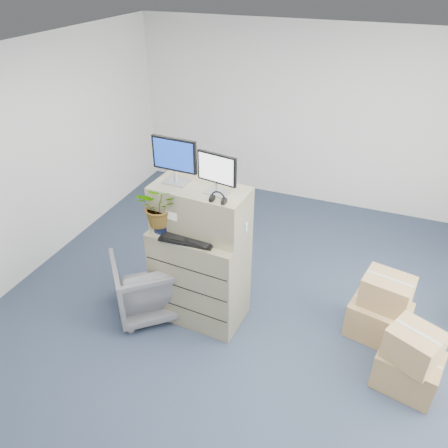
{
  "coord_description": "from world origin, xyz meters",
  "views": [
    {
      "loc": [
        1.04,
        -3.17,
        3.61
      ],
      "look_at": [
        -0.37,
        0.4,
        1.2
      ],
      "focal_mm": 35.0,
      "sensor_mm": 36.0,
      "label": 1
    }
  ],
  "objects_px": {
    "filing_cabinet_lower": "(200,275)",
    "monitor_left": "(174,158)",
    "water_bottle": "(211,222)",
    "keyboard": "(188,239)",
    "potted_plant": "(160,210)",
    "office_chair": "(149,282)",
    "monitor_right": "(217,172)"
  },
  "relations": [
    {
      "from": "filing_cabinet_lower",
      "to": "monitor_left",
      "type": "distance_m",
      "value": 1.35
    },
    {
      "from": "monitor_left",
      "to": "water_bottle",
      "type": "relative_size",
      "value": 1.78
    },
    {
      "from": "keyboard",
      "to": "water_bottle",
      "type": "relative_size",
      "value": 2.1
    },
    {
      "from": "filing_cabinet_lower",
      "to": "water_bottle",
      "type": "distance_m",
      "value": 0.72
    },
    {
      "from": "water_bottle",
      "to": "potted_plant",
      "type": "relative_size",
      "value": 0.52
    },
    {
      "from": "water_bottle",
      "to": "keyboard",
      "type": "bearing_deg",
      "value": -128.52
    },
    {
      "from": "filing_cabinet_lower",
      "to": "office_chair",
      "type": "relative_size",
      "value": 1.44
    },
    {
      "from": "keyboard",
      "to": "water_bottle",
      "type": "distance_m",
      "value": 0.29
    },
    {
      "from": "office_chair",
      "to": "monitor_left",
      "type": "bearing_deg",
      "value": 172.36
    },
    {
      "from": "keyboard",
      "to": "monitor_left",
      "type": "bearing_deg",
      "value": 129.73
    },
    {
      "from": "filing_cabinet_lower",
      "to": "monitor_left",
      "type": "relative_size",
      "value": 2.38
    },
    {
      "from": "monitor_right",
      "to": "potted_plant",
      "type": "distance_m",
      "value": 0.74
    },
    {
      "from": "monitor_right",
      "to": "office_chair",
      "type": "relative_size",
      "value": 0.52
    },
    {
      "from": "monitor_left",
      "to": "potted_plant",
      "type": "xyz_separation_m",
      "value": [
        -0.09,
        -0.21,
        -0.5
      ]
    },
    {
      "from": "monitor_right",
      "to": "office_chair",
      "type": "height_order",
      "value": "monitor_right"
    },
    {
      "from": "monitor_right",
      "to": "office_chair",
      "type": "distance_m",
      "value": 1.67
    },
    {
      "from": "monitor_left",
      "to": "keyboard",
      "type": "height_order",
      "value": "monitor_left"
    },
    {
      "from": "water_bottle",
      "to": "office_chair",
      "type": "bearing_deg",
      "value": -167.12
    },
    {
      "from": "monitor_right",
      "to": "monitor_left",
      "type": "bearing_deg",
      "value": -177.22
    },
    {
      "from": "filing_cabinet_lower",
      "to": "potted_plant",
      "type": "distance_m",
      "value": 0.91
    },
    {
      "from": "monitor_left",
      "to": "office_chair",
      "type": "height_order",
      "value": "monitor_left"
    },
    {
      "from": "keyboard",
      "to": "office_chair",
      "type": "height_order",
      "value": "keyboard"
    },
    {
      "from": "potted_plant",
      "to": "office_chair",
      "type": "xyz_separation_m",
      "value": [
        -0.23,
        0.0,
        -1.0
      ]
    },
    {
      "from": "filing_cabinet_lower",
      "to": "monitor_right",
      "type": "relative_size",
      "value": 2.75
    },
    {
      "from": "monitor_left",
      "to": "office_chair",
      "type": "xyz_separation_m",
      "value": [
        -0.32,
        -0.2,
        -1.49
      ]
    },
    {
      "from": "monitor_right",
      "to": "keyboard",
      "type": "bearing_deg",
      "value": -133.06
    },
    {
      "from": "monitor_left",
      "to": "potted_plant",
      "type": "height_order",
      "value": "monitor_left"
    },
    {
      "from": "filing_cabinet_lower",
      "to": "monitor_right",
      "type": "distance_m",
      "value": 1.3
    },
    {
      "from": "filing_cabinet_lower",
      "to": "keyboard",
      "type": "distance_m",
      "value": 0.61
    },
    {
      "from": "filing_cabinet_lower",
      "to": "water_bottle",
      "type": "xyz_separation_m",
      "value": [
        0.13,
        0.03,
        0.7
      ]
    },
    {
      "from": "monitor_left",
      "to": "office_chair",
      "type": "relative_size",
      "value": 0.6
    },
    {
      "from": "office_chair",
      "to": "potted_plant",
      "type": "bearing_deg",
      "value": 138.96
    }
  ]
}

